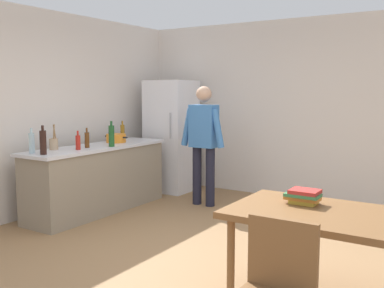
{
  "coord_description": "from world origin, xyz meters",
  "views": [
    {
      "loc": [
        2.3,
        -3.55,
        1.64
      ],
      "look_at": [
        -0.76,
        1.25,
        0.96
      ],
      "focal_mm": 41.87,
      "sensor_mm": 36.0,
      "label": 1
    }
  ],
  "objects_px": {
    "bottle_beer_brown": "(87,140)",
    "refrigerator": "(171,136)",
    "bottle_wine_green": "(111,136)",
    "bottle_oil_amber": "(122,132)",
    "cooking_pot": "(116,138)",
    "book_stack": "(303,196)",
    "bottle_water_clear": "(32,143)",
    "bottle_sauce_red": "(78,142)",
    "person": "(204,137)",
    "bottle_wine_dark": "(43,142)",
    "utensil_jar": "(54,143)",
    "dining_table": "(325,222)",
    "chair": "(275,288)"
  },
  "relations": [
    {
      "from": "bottle_beer_brown",
      "to": "book_stack",
      "type": "bearing_deg",
      "value": -13.34
    },
    {
      "from": "cooking_pot",
      "to": "bottle_wine_green",
      "type": "bearing_deg",
      "value": -54.71
    },
    {
      "from": "refrigerator",
      "to": "bottle_water_clear",
      "type": "bearing_deg",
      "value": -95.31
    },
    {
      "from": "utensil_jar",
      "to": "dining_table",
      "type": "bearing_deg",
      "value": -8.31
    },
    {
      "from": "person",
      "to": "bottle_beer_brown",
      "type": "relative_size",
      "value": 6.54
    },
    {
      "from": "bottle_beer_brown",
      "to": "dining_table",
      "type": "bearing_deg",
      "value": -14.72
    },
    {
      "from": "refrigerator",
      "to": "dining_table",
      "type": "relative_size",
      "value": 1.29
    },
    {
      "from": "person",
      "to": "bottle_wine_dark",
      "type": "bearing_deg",
      "value": -116.35
    },
    {
      "from": "cooking_pot",
      "to": "utensil_jar",
      "type": "bearing_deg",
      "value": -97.11
    },
    {
      "from": "bottle_beer_brown",
      "to": "bottle_oil_amber",
      "type": "bearing_deg",
      "value": 106.08
    },
    {
      "from": "person",
      "to": "chair",
      "type": "distance_m",
      "value": 3.93
    },
    {
      "from": "bottle_oil_amber",
      "to": "bottle_sauce_red",
      "type": "height_order",
      "value": "bottle_oil_amber"
    },
    {
      "from": "refrigerator",
      "to": "bottle_sauce_red",
      "type": "xyz_separation_m",
      "value": [
        -0.01,
        -2.02,
        0.1
      ]
    },
    {
      "from": "dining_table",
      "to": "bottle_water_clear",
      "type": "bearing_deg",
      "value": 177.35
    },
    {
      "from": "chair",
      "to": "bottle_oil_amber",
      "type": "distance_m",
      "value": 4.68
    },
    {
      "from": "refrigerator",
      "to": "bottle_wine_green",
      "type": "xyz_separation_m",
      "value": [
        0.13,
        -1.56,
        0.15
      ]
    },
    {
      "from": "person",
      "to": "book_stack",
      "type": "distance_m",
      "value": 2.94
    },
    {
      "from": "refrigerator",
      "to": "cooking_pot",
      "type": "relative_size",
      "value": 4.5
    },
    {
      "from": "person",
      "to": "cooking_pot",
      "type": "xyz_separation_m",
      "value": [
        -1.1,
        -0.61,
        -0.02
      ]
    },
    {
      "from": "dining_table",
      "to": "chair",
      "type": "relative_size",
      "value": 1.54
    },
    {
      "from": "dining_table",
      "to": "cooking_pot",
      "type": "relative_size",
      "value": 3.5
    },
    {
      "from": "bottle_oil_amber",
      "to": "cooking_pot",
      "type": "bearing_deg",
      "value": -61.11
    },
    {
      "from": "bottle_water_clear",
      "to": "chair",
      "type": "bearing_deg",
      "value": -17.76
    },
    {
      "from": "bottle_beer_brown",
      "to": "bottle_water_clear",
      "type": "distance_m",
      "value": 0.74
    },
    {
      "from": "bottle_wine_green",
      "to": "bottle_wine_dark",
      "type": "relative_size",
      "value": 1.0
    },
    {
      "from": "bottle_beer_brown",
      "to": "bottle_water_clear",
      "type": "xyz_separation_m",
      "value": [
        -0.18,
        -0.72,
        0.02
      ]
    },
    {
      "from": "refrigerator",
      "to": "bottle_oil_amber",
      "type": "xyz_separation_m",
      "value": [
        -0.35,
        -0.79,
        0.12
      ]
    },
    {
      "from": "bottle_wine_green",
      "to": "bottle_water_clear",
      "type": "bearing_deg",
      "value": -110.65
    },
    {
      "from": "cooking_pot",
      "to": "chair",
      "type": "bearing_deg",
      "value": -35.99
    },
    {
      "from": "refrigerator",
      "to": "bottle_water_clear",
      "type": "height_order",
      "value": "refrigerator"
    },
    {
      "from": "refrigerator",
      "to": "bottle_wine_dark",
      "type": "relative_size",
      "value": 5.29
    },
    {
      "from": "bottle_beer_brown",
      "to": "refrigerator",
      "type": "bearing_deg",
      "value": 88.19
    },
    {
      "from": "person",
      "to": "refrigerator",
      "type": "bearing_deg",
      "value": 149.77
    },
    {
      "from": "refrigerator",
      "to": "person",
      "type": "bearing_deg",
      "value": -30.23
    },
    {
      "from": "dining_table",
      "to": "book_stack",
      "type": "bearing_deg",
      "value": 147.49
    },
    {
      "from": "person",
      "to": "book_stack",
      "type": "relative_size",
      "value": 6.19
    },
    {
      "from": "bottle_beer_brown",
      "to": "bottle_wine_green",
      "type": "height_order",
      "value": "bottle_wine_green"
    },
    {
      "from": "utensil_jar",
      "to": "book_stack",
      "type": "relative_size",
      "value": 1.17
    },
    {
      "from": "person",
      "to": "bottle_wine_dark",
      "type": "xyz_separation_m",
      "value": [
        -0.98,
        -1.98,
        0.07
      ]
    },
    {
      "from": "bottle_wine_green",
      "to": "book_stack",
      "type": "height_order",
      "value": "bottle_wine_green"
    },
    {
      "from": "bottle_oil_amber",
      "to": "bottle_wine_green",
      "type": "relative_size",
      "value": 0.82
    },
    {
      "from": "dining_table",
      "to": "bottle_sauce_red",
      "type": "distance_m",
      "value": 3.39
    },
    {
      "from": "bottle_beer_brown",
      "to": "bottle_sauce_red",
      "type": "height_order",
      "value": "bottle_beer_brown"
    },
    {
      "from": "utensil_jar",
      "to": "bottle_wine_dark",
      "type": "bearing_deg",
      "value": -55.93
    },
    {
      "from": "bottle_sauce_red",
      "to": "utensil_jar",
      "type": "bearing_deg",
      "value": -149.18
    },
    {
      "from": "refrigerator",
      "to": "person",
      "type": "height_order",
      "value": "refrigerator"
    },
    {
      "from": "bottle_water_clear",
      "to": "bottle_wine_green",
      "type": "bearing_deg",
      "value": 69.35
    },
    {
      "from": "person",
      "to": "bottle_water_clear",
      "type": "relative_size",
      "value": 5.67
    },
    {
      "from": "bottle_beer_brown",
      "to": "bottle_wine_green",
      "type": "relative_size",
      "value": 0.76
    },
    {
      "from": "dining_table",
      "to": "person",
      "type": "bearing_deg",
      "value": 137.59
    }
  ]
}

